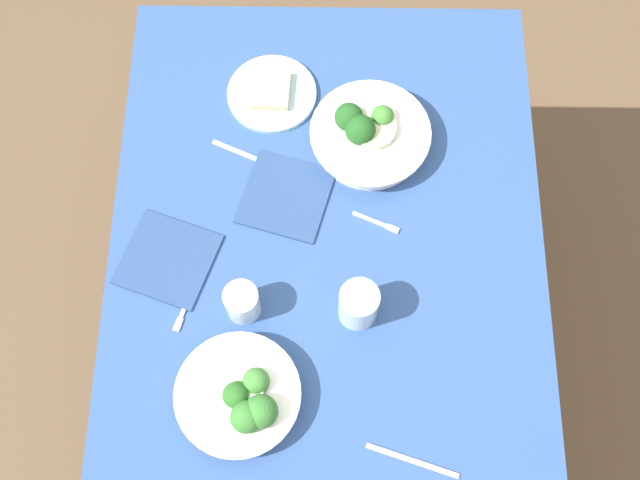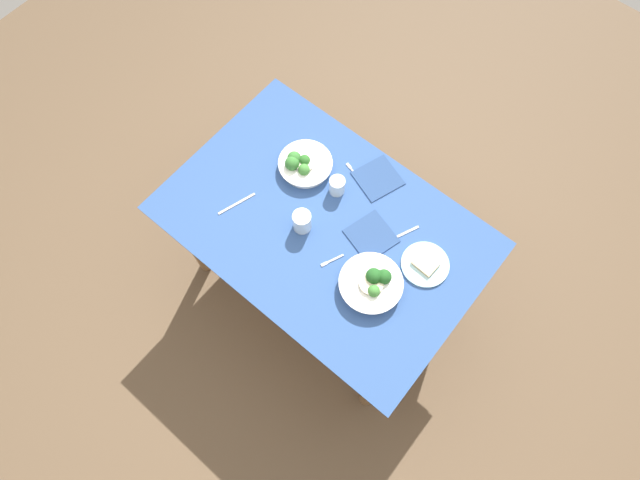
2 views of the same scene
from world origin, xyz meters
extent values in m
plane|color=brown|center=(0.00, 0.00, 0.00)|extent=(6.00, 6.00, 0.00)
cube|color=#2D4C84|center=(0.00, 0.00, 0.78)|extent=(1.36, 0.90, 0.01)
cube|color=brown|center=(0.00, 0.00, 0.76)|extent=(1.32, 0.88, 0.02)
cylinder|color=brown|center=(0.58, -0.35, 0.37)|extent=(0.07, 0.07, 0.75)
cylinder|color=brown|center=(0.58, 0.35, 0.37)|extent=(0.07, 0.07, 0.75)
cylinder|color=white|center=(-0.24, 0.17, 0.80)|extent=(0.22, 0.22, 0.04)
cylinder|color=white|center=(-0.24, 0.17, 0.82)|extent=(0.24, 0.24, 0.01)
sphere|color=#33702D|center=(-0.29, 0.14, 0.84)|extent=(0.06, 0.06, 0.06)
sphere|color=#286023|center=(-0.24, 0.16, 0.82)|extent=(0.04, 0.04, 0.04)
sphere|color=#33702D|center=(-0.28, 0.12, 0.84)|extent=(0.06, 0.06, 0.06)
sphere|color=#3D7A33|center=(-0.22, 0.13, 0.83)|extent=(0.05, 0.05, 0.05)
sphere|color=#286023|center=(-0.25, 0.17, 0.83)|extent=(0.05, 0.05, 0.05)
cylinder|color=beige|center=(-0.24, 0.16, 0.83)|extent=(0.08, 0.08, 0.01)
cylinder|color=white|center=(0.32, -0.09, 0.80)|extent=(0.23, 0.23, 0.04)
cylinder|color=white|center=(0.32, -0.09, 0.83)|extent=(0.26, 0.26, 0.01)
sphere|color=#3D7A33|center=(0.35, -0.12, 0.84)|extent=(0.05, 0.05, 0.05)
sphere|color=#1E511E|center=(0.31, -0.07, 0.85)|extent=(0.07, 0.07, 0.07)
sphere|color=#1E511E|center=(0.34, -0.04, 0.84)|extent=(0.06, 0.06, 0.06)
sphere|color=#1E511E|center=(0.33, -0.06, 0.83)|extent=(0.05, 0.05, 0.05)
cylinder|color=beige|center=(0.32, -0.10, 0.84)|extent=(0.10, 0.10, 0.01)
cylinder|color=#99C6D1|center=(0.44, 0.13, 0.78)|extent=(0.20, 0.20, 0.01)
cube|color=#CCB284|center=(0.44, 0.13, 0.80)|extent=(0.10, 0.09, 0.02)
cylinder|color=silver|center=(-0.07, -0.06, 0.83)|extent=(0.08, 0.08, 0.10)
cylinder|color=silver|center=(-0.06, 0.17, 0.82)|extent=(0.07, 0.07, 0.08)
cube|color=#B7B7BC|center=(0.13, -0.09, 0.78)|extent=(0.04, 0.07, 0.00)
cube|color=#B7B7BC|center=(0.11, -0.14, 0.78)|extent=(0.02, 0.03, 0.00)
cube|color=#B7B7BC|center=(-0.05, 0.28, 0.78)|extent=(0.07, 0.03, 0.00)
cube|color=#B7B7BC|center=(-0.10, 0.29, 0.78)|extent=(0.03, 0.02, 0.00)
cube|color=#B7B7BC|center=(-0.36, -0.16, 0.78)|extent=(0.06, 0.17, 0.00)
cube|color=#B7B7BC|center=(0.28, 0.16, 0.78)|extent=(0.09, 0.18, 0.00)
cube|color=navy|center=(0.04, 0.33, 0.78)|extent=(0.22, 0.23, 0.01)
cube|color=navy|center=(0.19, 0.09, 0.78)|extent=(0.22, 0.22, 0.01)
camera|label=1|loc=(-0.52, 0.01, 2.30)|focal=44.30mm
camera|label=2|loc=(0.56, -0.71, 2.81)|focal=29.19mm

